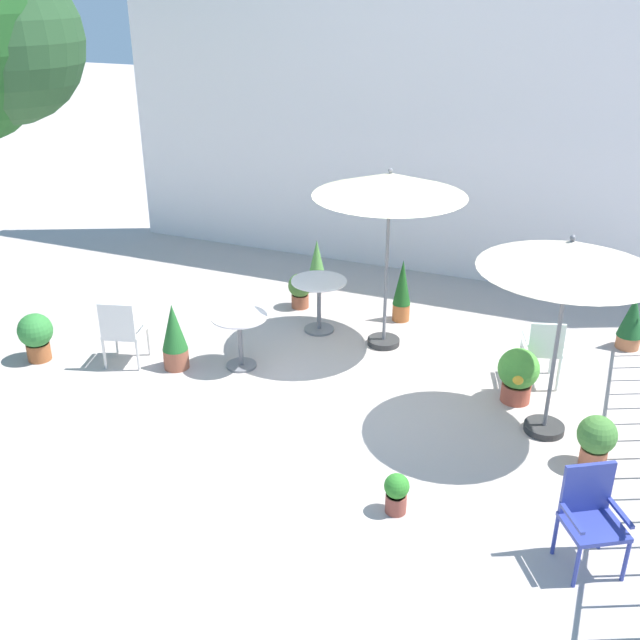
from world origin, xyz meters
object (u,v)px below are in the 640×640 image
at_px(potted_plant_2, 174,337).
at_px(potted_plant_1, 317,265).
at_px(patio_chair_2, 591,511).
at_px(potted_plant_6, 36,335).
at_px(cafe_table_1, 240,331).
at_px(potted_plant_0, 632,321).
at_px(cafe_table_0, 319,296).
at_px(patio_chair_0, 543,347).
at_px(potted_plant_4, 402,290).
at_px(patio_umbrella_0, 390,187).
at_px(patio_umbrella_1, 570,259).
at_px(potted_plant_7, 518,373).
at_px(potted_plant_3, 300,289).
at_px(patio_chair_1, 122,329).
at_px(potted_plant_5, 397,492).
at_px(potted_plant_8, 596,439).

bearing_deg(potted_plant_2, potted_plant_1, 78.39).
relative_size(patio_chair_2, potted_plant_6, 1.42).
xyz_separation_m(cafe_table_1, potted_plant_0, (4.57, 2.52, -0.11)).
xyz_separation_m(cafe_table_0, patio_chair_0, (3.10, -0.36, -0.01)).
xyz_separation_m(potted_plant_4, potted_plant_6, (-4.01, -3.05, -0.10)).
bearing_deg(patio_umbrella_0, potted_plant_4, 91.36).
relative_size(patio_umbrella_1, potted_plant_7, 3.39).
distance_m(potted_plant_2, potted_plant_6, 1.86).
xyz_separation_m(cafe_table_1, potted_plant_4, (1.47, 2.17, -0.03)).
relative_size(patio_umbrella_0, potted_plant_3, 4.54).
distance_m(patio_chair_1, potted_plant_4, 3.96).
relative_size(potted_plant_5, potted_plant_6, 0.64).
relative_size(potted_plant_2, potted_plant_5, 2.15).
xyz_separation_m(potted_plant_2, potted_plant_7, (4.16, 0.87, -0.07)).
xyz_separation_m(patio_chair_1, potted_plant_6, (-1.14, -0.32, -0.15)).
relative_size(potted_plant_1, potted_plant_4, 0.91).
relative_size(patio_umbrella_1, potted_plant_8, 3.93).
height_order(potted_plant_2, potted_plant_5, potted_plant_2).
height_order(cafe_table_0, potted_plant_8, cafe_table_0).
bearing_deg(potted_plant_8, potted_plant_3, 150.57).
relative_size(potted_plant_4, potted_plant_7, 1.39).
bearing_deg(potted_plant_6, cafe_table_1, 18.95).
height_order(patio_umbrella_0, cafe_table_0, patio_umbrella_0).
height_order(potted_plant_0, potted_plant_6, potted_plant_0).
bearing_deg(potted_plant_7, potted_plant_6, -166.83).
relative_size(patio_umbrella_0, patio_umbrella_1, 1.07).
xyz_separation_m(patio_chair_0, patio_chair_1, (-5.00, -1.57, -0.01)).
height_order(cafe_table_0, potted_plant_6, cafe_table_0).
bearing_deg(potted_plant_4, patio_chair_2, -54.67).
xyz_separation_m(cafe_table_0, potted_plant_6, (-3.04, -2.25, -0.17)).
distance_m(patio_chair_0, potted_plant_2, 4.57).
height_order(patio_chair_0, potted_plant_7, patio_chair_0).
bearing_deg(cafe_table_1, patio_umbrella_0, 41.55).
bearing_deg(potted_plant_6, potted_plant_4, 37.24).
bearing_deg(potted_plant_3, cafe_table_1, -87.72).
xyz_separation_m(patio_umbrella_0, cafe_table_0, (-0.99, 0.06, -1.66)).
bearing_deg(potted_plant_4, potted_plant_0, 6.38).
bearing_deg(potted_plant_8, patio_umbrella_1, 139.23).
xyz_separation_m(potted_plant_3, potted_plant_7, (3.48, -1.50, 0.07)).
relative_size(patio_chair_1, potted_plant_8, 1.57).
height_order(patio_chair_2, potted_plant_0, patio_chair_2).
distance_m(patio_chair_1, potted_plant_8, 5.75).
distance_m(patio_chair_0, potted_plant_1, 4.10).
xyz_separation_m(potted_plant_2, potted_plant_4, (2.23, 2.53, 0.03)).
height_order(cafe_table_1, patio_chair_0, patio_chair_0).
bearing_deg(patio_chair_0, potted_plant_8, -63.51).
relative_size(patio_umbrella_0, potted_plant_2, 2.75).
height_order(patio_umbrella_0, potted_plant_7, patio_umbrella_0).
height_order(cafe_table_0, potted_plant_5, cafe_table_0).
bearing_deg(patio_umbrella_0, potted_plant_6, -151.43).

